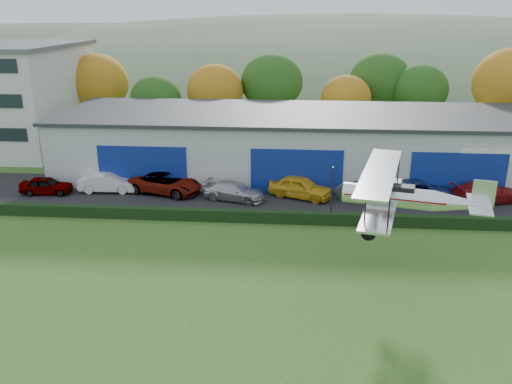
# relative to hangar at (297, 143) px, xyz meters

# --- Properties ---
(ground) EXTENTS (300.00, 300.00, 0.00)m
(ground) POSITION_rel_hangar_xyz_m (-5.00, -27.98, -2.66)
(ground) COLOR #305F1E
(ground) RESTS_ON ground
(apron) EXTENTS (48.00, 9.00, 0.05)m
(apron) POSITION_rel_hangar_xyz_m (-2.00, -6.98, -2.63)
(apron) COLOR black
(apron) RESTS_ON ground
(hedge) EXTENTS (46.00, 0.60, 0.80)m
(hedge) POSITION_rel_hangar_xyz_m (-2.00, -11.78, -2.26)
(hedge) COLOR black
(hedge) RESTS_ON ground
(hangar) EXTENTS (40.60, 12.60, 5.30)m
(hangar) POSITION_rel_hangar_xyz_m (0.00, 0.00, 0.00)
(hangar) COLOR #B2B7BC
(hangar) RESTS_ON ground
(tree_belt) EXTENTS (75.70, 13.22, 10.12)m
(tree_belt) POSITION_rel_hangar_xyz_m (-4.15, 12.64, 2.95)
(tree_belt) COLOR #3D2614
(tree_belt) RESTS_ON ground
(distant_hills) EXTENTS (430.00, 196.00, 56.00)m
(distant_hills) POSITION_rel_hangar_xyz_m (-9.38, 112.02, -15.70)
(distant_hills) COLOR #4C6642
(distant_hills) RESTS_ON ground
(car_0) EXTENTS (4.03, 1.88, 1.34)m
(car_0) POSITION_rel_hangar_xyz_m (-19.25, -7.48, -1.94)
(car_0) COLOR gray
(car_0) RESTS_ON apron
(car_1) EXTENTS (4.55, 1.80, 1.47)m
(car_1) POSITION_rel_hangar_xyz_m (-14.64, -6.60, -1.87)
(car_1) COLOR silver
(car_1) RESTS_ON apron
(car_2) EXTENTS (6.18, 4.06, 1.58)m
(car_2) POSITION_rel_hangar_xyz_m (-10.12, -6.55, -1.82)
(car_2) COLOR gray
(car_2) RESTS_ON apron
(car_3) EXTENTS (4.96, 2.99, 1.34)m
(car_3) POSITION_rel_hangar_xyz_m (-4.61, -7.66, -1.93)
(car_3) COLOR silver
(car_3) RESTS_ON apron
(car_4) EXTENTS (5.19, 3.59, 1.64)m
(car_4) POSITION_rel_hangar_xyz_m (0.32, -6.74, -1.79)
(car_4) COLOR gold
(car_4) RESTS_ON apron
(car_5) EXTENTS (4.31, 2.24, 1.35)m
(car_5) POSITION_rel_hangar_xyz_m (5.51, -7.16, -1.93)
(car_5) COLOR gray
(car_5) RESTS_ON apron
(car_6) EXTENTS (5.94, 3.70, 1.53)m
(car_6) POSITION_rel_hangar_xyz_m (9.22, -6.54, -1.84)
(car_6) COLOR navy
(car_6) RESTS_ON apron
(car_7) EXTENTS (5.82, 4.02, 1.56)m
(car_7) POSITION_rel_hangar_xyz_m (13.99, -6.68, -1.82)
(car_7) COLOR maroon
(car_7) RESTS_ON apron
(biplane) EXTENTS (7.79, 8.86, 3.30)m
(biplane) POSITION_rel_hangar_xyz_m (5.20, -19.65, 2.24)
(biplane) COLOR silver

